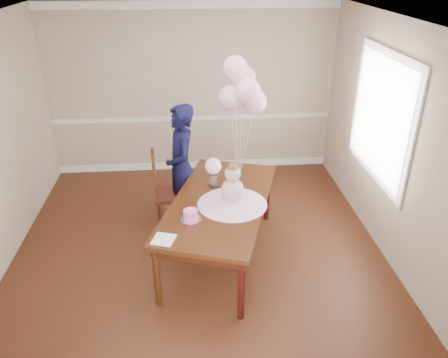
% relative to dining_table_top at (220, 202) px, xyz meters
% --- Properties ---
extents(floor, '(4.50, 5.00, 0.00)m').
position_rel_dining_table_top_xyz_m(floor, '(-0.25, -0.01, -0.75)').
color(floor, black).
rests_on(floor, ground).
extents(ceiling, '(4.50, 5.00, 0.02)m').
position_rel_dining_table_top_xyz_m(ceiling, '(-0.25, -0.01, 1.95)').
color(ceiling, white).
rests_on(ceiling, wall_back).
extents(wall_back, '(4.50, 0.02, 2.70)m').
position_rel_dining_table_top_xyz_m(wall_back, '(-0.25, 2.49, 0.60)').
color(wall_back, tan).
rests_on(wall_back, floor).
extents(wall_front, '(4.50, 0.02, 2.70)m').
position_rel_dining_table_top_xyz_m(wall_front, '(-0.25, -2.51, 0.60)').
color(wall_front, tan).
rests_on(wall_front, floor).
extents(wall_right, '(0.02, 5.00, 2.70)m').
position_rel_dining_table_top_xyz_m(wall_right, '(2.00, -0.01, 0.60)').
color(wall_right, tan).
rests_on(wall_right, floor).
extents(chair_rail_trim, '(4.50, 0.02, 0.07)m').
position_rel_dining_table_top_xyz_m(chair_rail_trim, '(-0.25, 2.48, 0.15)').
color(chair_rail_trim, silver).
rests_on(chair_rail_trim, wall_back).
extents(crown_molding, '(4.50, 0.02, 0.12)m').
position_rel_dining_table_top_xyz_m(crown_molding, '(-0.25, 2.48, 1.88)').
color(crown_molding, white).
rests_on(crown_molding, wall_back).
extents(baseboard_trim, '(4.50, 0.02, 0.12)m').
position_rel_dining_table_top_xyz_m(baseboard_trim, '(-0.25, 2.48, -0.69)').
color(baseboard_trim, white).
rests_on(baseboard_trim, floor).
extents(window_frame, '(0.02, 1.66, 1.56)m').
position_rel_dining_table_top_xyz_m(window_frame, '(1.97, 0.49, 0.80)').
color(window_frame, silver).
rests_on(window_frame, wall_right).
extents(window_blinds, '(0.01, 1.50, 1.40)m').
position_rel_dining_table_top_xyz_m(window_blinds, '(1.96, 0.49, 0.80)').
color(window_blinds, white).
rests_on(window_blinds, wall_right).
extents(dining_table_top, '(1.61, 2.29, 0.05)m').
position_rel_dining_table_top_xyz_m(dining_table_top, '(0.00, 0.00, 0.00)').
color(dining_table_top, black).
rests_on(dining_table_top, table_leg_fl).
extents(table_apron, '(1.48, 2.16, 0.10)m').
position_rel_dining_table_top_xyz_m(table_apron, '(0.00, 0.00, -0.08)').
color(table_apron, black).
rests_on(table_apron, table_leg_fl).
extents(table_leg_fl, '(0.09, 0.09, 0.72)m').
position_rel_dining_table_top_xyz_m(table_leg_fl, '(-0.70, -0.78, -0.39)').
color(table_leg_fl, black).
rests_on(table_leg_fl, floor).
extents(table_leg_fr, '(0.09, 0.09, 0.72)m').
position_rel_dining_table_top_xyz_m(table_leg_fr, '(0.13, -1.04, -0.39)').
color(table_leg_fr, black).
rests_on(table_leg_fr, floor).
extents(table_leg_bl, '(0.09, 0.09, 0.72)m').
position_rel_dining_table_top_xyz_m(table_leg_bl, '(-0.13, 1.04, -0.39)').
color(table_leg_bl, black).
rests_on(table_leg_bl, floor).
extents(table_leg_br, '(0.09, 0.09, 0.72)m').
position_rel_dining_table_top_xyz_m(table_leg_br, '(0.70, 0.78, -0.39)').
color(table_leg_br, black).
rests_on(table_leg_br, floor).
extents(baby_skirt, '(0.99, 0.99, 0.10)m').
position_rel_dining_table_top_xyz_m(baby_skirt, '(0.13, -0.10, 0.08)').
color(baby_skirt, '#DEA3C7').
rests_on(baby_skirt, dining_table_top).
extents(baby_torso, '(0.25, 0.25, 0.25)m').
position_rel_dining_table_top_xyz_m(baby_torso, '(0.13, -0.10, 0.21)').
color(baby_torso, pink).
rests_on(baby_torso, baby_skirt).
extents(baby_head, '(0.18, 0.18, 0.18)m').
position_rel_dining_table_top_xyz_m(baby_head, '(0.13, -0.10, 0.41)').
color(baby_head, tan).
rests_on(baby_head, baby_torso).
extents(baby_hair, '(0.12, 0.12, 0.12)m').
position_rel_dining_table_top_xyz_m(baby_hair, '(0.13, -0.10, 0.47)').
color(baby_hair, brown).
rests_on(baby_hair, baby_head).
extents(cake_platter, '(0.29, 0.29, 0.01)m').
position_rel_dining_table_top_xyz_m(cake_platter, '(-0.34, -0.38, 0.03)').
color(cake_platter, silver).
rests_on(cake_platter, dining_table_top).
extents(birthday_cake, '(0.19, 0.19, 0.10)m').
position_rel_dining_table_top_xyz_m(birthday_cake, '(-0.34, -0.38, 0.09)').
color(birthday_cake, '#FF50A8').
rests_on(birthday_cake, cake_platter).
extents(cake_flower_a, '(0.03, 0.03, 0.03)m').
position_rel_dining_table_top_xyz_m(cake_flower_a, '(-0.34, -0.38, 0.15)').
color(cake_flower_a, white).
rests_on(cake_flower_a, birthday_cake).
extents(cake_flower_b, '(0.03, 0.03, 0.03)m').
position_rel_dining_table_top_xyz_m(cake_flower_b, '(-0.30, -0.37, 0.15)').
color(cake_flower_b, silver).
rests_on(cake_flower_b, birthday_cake).
extents(rose_vase_near, '(0.13, 0.13, 0.17)m').
position_rel_dining_table_top_xyz_m(rose_vase_near, '(-0.06, 0.34, 0.11)').
color(rose_vase_near, silver).
rests_on(rose_vase_near, dining_table_top).
extents(roses_near, '(0.20, 0.20, 0.20)m').
position_rel_dining_table_top_xyz_m(roses_near, '(-0.06, 0.34, 0.30)').
color(roses_near, '#F9D1D6').
rests_on(roses_near, rose_vase_near).
extents(napkin, '(0.26, 0.26, 0.01)m').
position_rel_dining_table_top_xyz_m(napkin, '(-0.61, -0.73, 0.03)').
color(napkin, white).
rests_on(napkin, dining_table_top).
extents(balloon_weight, '(0.05, 0.05, 0.02)m').
position_rel_dining_table_top_xyz_m(balloon_weight, '(0.27, 0.51, 0.04)').
color(balloon_weight, silver).
rests_on(balloon_weight, dining_table_top).
extents(balloon_a, '(0.29, 0.29, 0.29)m').
position_rel_dining_table_top_xyz_m(balloon_a, '(0.17, 0.54, 1.06)').
color(balloon_a, '#E9A5C2').
rests_on(balloon_a, balloon_ribbon_a).
extents(balloon_b, '(0.29, 0.29, 0.29)m').
position_rel_dining_table_top_xyz_m(balloon_b, '(0.35, 0.43, 1.17)').
color(balloon_b, '#FFB4CF').
rests_on(balloon_b, balloon_ribbon_b).
extents(balloon_c, '(0.29, 0.29, 0.29)m').
position_rel_dining_table_top_xyz_m(balloon_c, '(0.32, 0.61, 1.27)').
color(balloon_c, '#D899A8').
rests_on(balloon_c, balloon_ribbon_c).
extents(balloon_d, '(0.29, 0.29, 0.29)m').
position_rel_dining_table_top_xyz_m(balloon_d, '(0.23, 0.66, 1.37)').
color(balloon_d, '#FFB4CA').
rests_on(balloon_d, balloon_ribbon_d).
extents(balloon_e, '(0.29, 0.29, 0.29)m').
position_rel_dining_table_top_xyz_m(balloon_e, '(0.44, 0.55, 1.01)').
color(balloon_e, '#FFB4D5').
rests_on(balloon_e, balloon_ribbon_e).
extents(balloon_ribbon_a, '(0.09, 0.03, 0.87)m').
position_rel_dining_table_top_xyz_m(balloon_ribbon_a, '(0.22, 0.53, 0.47)').
color(balloon_ribbon_a, white).
rests_on(balloon_ribbon_a, balloon_weight).
extents(balloon_ribbon_b, '(0.09, 0.08, 0.97)m').
position_rel_dining_table_top_xyz_m(balloon_ribbon_b, '(0.31, 0.47, 0.52)').
color(balloon_ribbon_b, silver).
rests_on(balloon_ribbon_b, balloon_weight).
extents(balloon_ribbon_c, '(0.05, 0.09, 1.07)m').
position_rel_dining_table_top_xyz_m(balloon_ribbon_c, '(0.29, 0.56, 0.57)').
color(balloon_ribbon_c, white).
rests_on(balloon_ribbon_c, balloon_weight).
extents(balloon_ribbon_d, '(0.05, 0.13, 1.17)m').
position_rel_dining_table_top_xyz_m(balloon_ribbon_d, '(0.25, 0.58, 0.63)').
color(balloon_ribbon_d, white).
rests_on(balloon_ribbon_d, balloon_weight).
extents(balloon_ribbon_e, '(0.16, 0.03, 0.80)m').
position_rel_dining_table_top_xyz_m(balloon_ribbon_e, '(0.36, 0.53, 0.45)').
color(balloon_ribbon_e, white).
rests_on(balloon_ribbon_e, balloon_weight).
extents(dining_chair_seat, '(0.49, 0.49, 0.05)m').
position_rel_dining_table_top_xyz_m(dining_chair_seat, '(-0.59, 0.77, -0.29)').
color(dining_chair_seat, '#3E1610').
rests_on(dining_chair_seat, chair_leg_fl).
extents(chair_leg_fl, '(0.04, 0.04, 0.44)m').
position_rel_dining_table_top_xyz_m(chair_leg_fl, '(-0.75, 0.56, -0.53)').
color(chair_leg_fl, '#341A0E').
rests_on(chair_leg_fl, floor).
extents(chair_leg_fr, '(0.04, 0.04, 0.44)m').
position_rel_dining_table_top_xyz_m(chair_leg_fr, '(-0.38, 0.60, -0.53)').
color(chair_leg_fr, '#3A150F').
rests_on(chair_leg_fr, floor).
extents(chair_leg_bl, '(0.04, 0.04, 0.44)m').
position_rel_dining_table_top_xyz_m(chair_leg_bl, '(-0.79, 0.93, -0.53)').
color(chair_leg_bl, '#3B1610').
rests_on(chair_leg_bl, floor).
extents(chair_leg_br, '(0.04, 0.04, 0.44)m').
position_rel_dining_table_top_xyz_m(chair_leg_br, '(-0.42, 0.97, -0.53)').
color(chair_leg_br, '#33140D').
rests_on(chair_leg_br, floor).
extents(chair_back_post_l, '(0.04, 0.04, 0.57)m').
position_rel_dining_table_top_xyz_m(chair_back_post_l, '(-0.77, 0.56, 0.01)').
color(chair_back_post_l, '#3E2210').
rests_on(chair_back_post_l, dining_chair_seat).
extents(chair_back_post_r, '(0.04, 0.04, 0.57)m').
position_rel_dining_table_top_xyz_m(chair_back_post_r, '(-0.81, 0.93, 0.01)').
color(chair_back_post_r, '#3C1A10').
rests_on(chair_back_post_r, dining_chair_seat).
extents(chair_slat_low, '(0.07, 0.41, 0.05)m').
position_rel_dining_table_top_xyz_m(chair_slat_low, '(-0.79, 0.75, -0.11)').
color(chair_slat_low, '#3C1B10').
rests_on(chair_slat_low, dining_chair_seat).
extents(chair_slat_mid, '(0.07, 0.41, 0.05)m').
position_rel_dining_table_top_xyz_m(chair_slat_mid, '(-0.79, 0.75, 0.05)').
color(chair_slat_mid, '#331B0E').
rests_on(chair_slat_mid, dining_chair_seat).
extents(chair_slat_top, '(0.07, 0.41, 0.05)m').
position_rel_dining_table_top_xyz_m(chair_slat_top, '(-0.79, 0.75, 0.21)').
color(chair_slat_top, '#3A190F').
rests_on(chair_slat_top, dining_chair_seat).
extents(woman, '(0.50, 0.67, 1.67)m').
position_rel_dining_table_top_xyz_m(woman, '(-0.44, 0.76, 0.09)').
color(woman, black).
rests_on(woman, floor).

